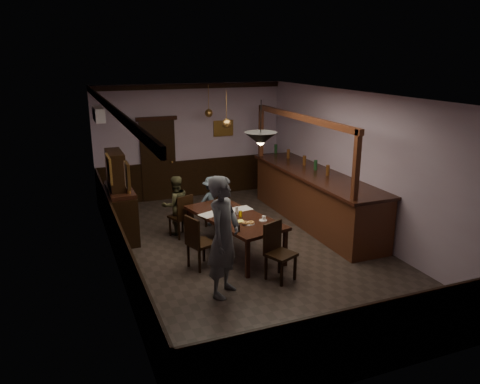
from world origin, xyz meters
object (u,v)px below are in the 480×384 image
chair_far_right (219,205)px  coffee_cup (264,218)px  chair_side (198,240)px  person_seated_left (176,205)px  pendant_brass_mid (227,124)px  person_seated_right (212,201)px  pendant_brass_far (209,113)px  chair_far_left (182,214)px  sideboard (120,204)px  chair_near (277,249)px  pendant_iron (261,139)px  bar_counter (315,196)px  soda_can (240,214)px  dining_table (234,219)px  person_standing (224,237)px

chair_far_right → coffee_cup: (0.27, -1.77, 0.26)m
chair_side → person_seated_left: size_ratio=0.78×
coffee_cup → pendant_brass_mid: (-0.03, 1.90, 1.50)m
person_seated_right → pendant_brass_far: pendant_brass_far is taller
chair_far_left → chair_side: size_ratio=0.94×
chair_far_right → person_seated_right: bearing=-94.5°
coffee_cup → sideboard: sideboard is taller
chair_near → person_seated_right: size_ratio=0.89×
sideboard → pendant_brass_mid: (2.31, -0.13, 1.56)m
chair_side → coffee_cup: (1.29, -0.02, 0.26)m
person_seated_left → pendant_brass_far: 2.88m
person_seated_left → person_seated_right: person_seated_left is taller
chair_near → pendant_iron: (-0.11, 0.51, 1.81)m
bar_counter → pendant_brass_far: pendant_brass_far is taller
chair_far_left → bar_counter: (3.01, -0.26, 0.12)m
chair_far_right → soda_can: chair_far_right is taller
chair_far_right → coffee_cup: 1.81m
dining_table → person_standing: bearing=-116.7°
chair_near → pendant_iron: pendant_iron is taller
person_seated_right → sideboard: size_ratio=0.61×
dining_table → pendant_brass_far: 3.72m
chair_near → bar_counter: 2.95m
chair_far_left → pendant_brass_mid: (1.12, 0.33, 1.79)m
dining_table → soda_can: 0.18m
person_seated_left → bar_counter: bar_counter is taller
chair_far_left → pendant_brass_mid: pendant_brass_mid is taller
pendant_brass_mid → pendant_brass_far: (0.20, 1.83, 0.00)m
person_seated_left → soda_can: person_seated_left is taller
chair_far_left → chair_near: chair_near is taller
bar_counter → pendant_brass_far: size_ratio=5.47×
chair_side → coffee_cup: size_ratio=12.35×
soda_can → bar_counter: size_ratio=0.03×
chair_side → soda_can: bearing=-90.3°
chair_far_right → soda_can: size_ratio=8.24×
dining_table → pendant_iron: size_ratio=3.14×
bar_counter → pendant_brass_mid: 2.59m
dining_table → person_standing: 1.66m
dining_table → sideboard: size_ratio=1.28×
chair_side → bar_counter: bar_counter is taller
person_seated_right → bar_counter: bearing=163.7°
person_standing → person_seated_left: bearing=45.7°
chair_near → soda_can: size_ratio=8.33×
person_seated_left → soda_can: (0.88, -1.51, 0.17)m
person_standing → pendant_brass_mid: bearing=23.4°
chair_far_right → person_standing: bearing=52.7°
dining_table → person_seated_left: bearing=119.5°
chair_side → pendant_brass_mid: size_ratio=1.22×
chair_far_right → pendant_iron: bearing=71.1°
person_seated_right → chair_near: bearing=96.2°
chair_far_left → bar_counter: size_ratio=0.21×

